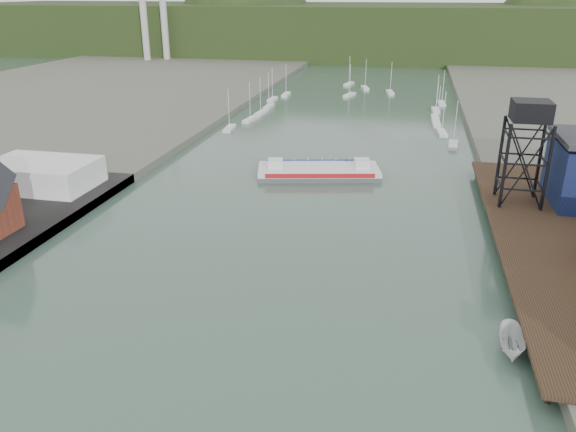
% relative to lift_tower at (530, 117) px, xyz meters
% --- Properties ---
extents(east_pier, '(14.00, 70.00, 2.45)m').
position_rel_lift_tower_xyz_m(east_pier, '(2.00, -13.00, -13.75)').
color(east_pier, black).
rests_on(east_pier, ground).
extents(white_shed, '(18.00, 12.00, 4.50)m').
position_rel_lift_tower_xyz_m(white_shed, '(-79.00, -8.00, -11.80)').
color(white_shed, silver).
rests_on(white_shed, west_quay).
extents(lift_tower, '(6.50, 6.50, 16.00)m').
position_rel_lift_tower_xyz_m(lift_tower, '(0.00, 0.00, 0.00)').
color(lift_tower, black).
rests_on(lift_tower, east_pier).
extents(marina_sailboats, '(57.71, 92.65, 0.90)m').
position_rel_lift_tower_xyz_m(marina_sailboats, '(-34.92, 80.46, -15.30)').
color(marina_sailboats, silver).
rests_on(marina_sailboats, ground).
extents(distant_hills, '(500.00, 120.00, 80.00)m').
position_rel_lift_tower_xyz_m(distant_hills, '(-38.98, 243.35, -5.27)').
color(distant_hills, black).
rests_on(distant_hills, ground).
extents(chain_ferry, '(24.57, 14.10, 3.33)m').
position_rel_lift_tower_xyz_m(chain_ferry, '(-33.99, 13.06, -14.69)').
color(chain_ferry, '#4D4D4F').
rests_on(chain_ferry, ground).
extents(motorboat, '(2.72, 6.33, 2.39)m').
position_rel_lift_tower_xyz_m(motorboat, '(-6.06, -39.17, -14.45)').
color(motorboat, silver).
rests_on(motorboat, ground).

